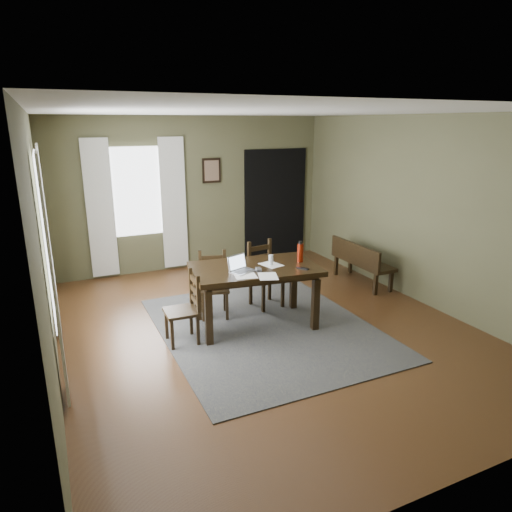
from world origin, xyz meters
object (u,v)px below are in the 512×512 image
chair_end (185,309)px  laptop (240,267)px  chair_back_right (265,275)px  chair_back_left (214,285)px  water_bottle (300,252)px  dining_table (255,274)px  bench (360,259)px

chair_end → laptop: 0.84m
chair_back_right → laptop: size_ratio=2.65×
chair_back_left → water_bottle: 1.27m
dining_table → laptop: laptop is taller
bench → laptop: bearing=108.6°
bench → water_bottle: water_bottle is taller
chair_end → dining_table: bearing=97.0°
laptop → chair_back_right: bearing=23.6°
chair_back_right → laptop: bearing=-143.0°
dining_table → laptop: (-0.24, -0.09, 0.15)m
chair_back_left → chair_back_right: bearing=17.8°
dining_table → chair_back_left: bearing=133.3°
chair_back_left → water_bottle: bearing=-14.4°
dining_table → water_bottle: water_bottle is taller
chair_end → water_bottle: water_bottle is taller
dining_table → chair_back_right: chair_back_right is taller
bench → laptop: size_ratio=3.48×
chair_end → bench: chair_end is taller
chair_end → chair_back_right: chair_back_right is taller
dining_table → chair_back_left: size_ratio=1.91×
bench → chair_back_left: bearing=94.7°
chair_back_left → chair_back_right: (0.79, 0.03, 0.02)m
chair_back_right → bench: 1.84m
chair_back_right → water_bottle: size_ratio=3.37×
chair_end → chair_back_left: bearing=138.3°
chair_back_left → bench: size_ratio=0.72×
chair_end → bench: bearing=106.3°
bench → laptop: 2.66m
chair_end → bench: 3.32m
chair_end → laptop: size_ratio=2.46×
chair_end → water_bottle: bearing=93.0°
chair_back_left → laptop: 0.76m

